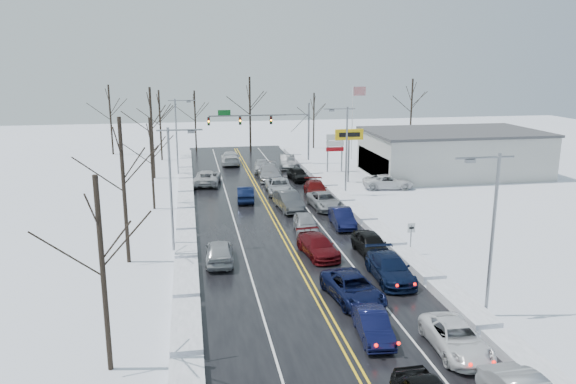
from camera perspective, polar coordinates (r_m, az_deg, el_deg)
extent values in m
plane|color=white|center=(46.54, -0.90, -3.67)|extent=(160.00, 160.00, 0.00)
cube|color=black|center=(48.43, -1.28, -2.97)|extent=(14.00, 84.00, 0.01)
cube|color=white|center=(47.91, -10.31, -3.38)|extent=(1.55, 72.00, 0.57)
cube|color=white|center=(50.11, 7.35, -2.52)|extent=(1.55, 72.00, 0.57)
cylinder|color=slate|center=(74.21, 2.11, 5.97)|extent=(0.24, 0.24, 8.00)
cylinder|color=slate|center=(72.83, -2.92, 7.79)|extent=(13.00, 0.18, 0.18)
cylinder|color=slate|center=(73.79, 1.20, 7.03)|extent=(2.33, 0.10, 2.33)
cube|color=#0C591E|center=(72.36, -6.50, 8.01)|extent=(1.60, 0.08, 0.70)
cube|color=black|center=(73.10, -1.74, 7.31)|extent=(0.32, 0.25, 1.05)
sphere|color=#3F0705|center=(72.91, -1.72, 7.54)|extent=(0.20, 0.20, 0.20)
sphere|color=orange|center=(72.94, -1.72, 7.30)|extent=(0.22, 0.22, 0.22)
sphere|color=black|center=(72.97, -1.72, 7.07)|extent=(0.20, 0.20, 0.20)
cube|color=black|center=(72.62, -4.89, 7.23)|extent=(0.32, 0.25, 1.05)
sphere|color=#3F0705|center=(72.43, -4.88, 7.45)|extent=(0.20, 0.20, 0.20)
sphere|color=orange|center=(72.47, -4.88, 7.22)|extent=(0.22, 0.22, 0.22)
sphere|color=black|center=(72.50, -4.87, 6.98)|extent=(0.20, 0.20, 0.20)
cube|color=black|center=(72.37, -8.07, 7.13)|extent=(0.32, 0.25, 1.05)
sphere|color=#3F0705|center=(72.18, -8.07, 7.35)|extent=(0.20, 0.20, 0.20)
sphere|color=orange|center=(72.21, -8.06, 7.11)|extent=(0.22, 0.22, 0.22)
sphere|color=black|center=(72.25, -8.05, 6.88)|extent=(0.20, 0.20, 0.20)
cylinder|color=slate|center=(63.38, 6.17, 3.50)|extent=(0.20, 0.20, 5.60)
cube|color=yellow|center=(62.98, 6.23, 5.83)|extent=(3.20, 0.30, 1.20)
cube|color=black|center=(62.82, 6.27, 5.80)|extent=(2.40, 0.04, 0.50)
cylinder|color=slate|center=(68.98, 4.05, 3.68)|extent=(0.16, 0.16, 4.00)
cylinder|color=slate|center=(69.44, 5.49, 3.72)|extent=(0.16, 0.16, 4.00)
cube|color=white|center=(68.85, 4.81, 5.59)|extent=(2.20, 0.22, 0.70)
cube|color=white|center=(68.97, 4.80, 4.93)|extent=(2.20, 0.22, 0.70)
cube|color=#9A0B12|center=(69.07, 4.78, 4.36)|extent=(2.20, 0.22, 0.50)
cylinder|color=slate|center=(41.02, 12.36, -4.77)|extent=(0.08, 0.08, 2.20)
cube|color=white|center=(40.75, 12.43, -3.57)|extent=(0.55, 0.05, 0.70)
cube|color=black|center=(40.71, 12.45, -3.59)|extent=(0.35, 0.02, 0.15)
cylinder|color=silver|center=(77.62, 6.54, 6.97)|extent=(0.14, 0.14, 10.00)
cube|color=#B0B1AC|center=(70.17, 16.37, 3.75)|extent=(20.00, 12.00, 5.00)
cube|color=#262628|center=(66.52, 8.61, 2.85)|extent=(0.10, 11.00, 2.80)
cube|color=#3F3F42|center=(69.80, 16.52, 5.89)|extent=(20.40, 12.40, 0.30)
cylinder|color=slate|center=(31.61, 20.05, -4.35)|extent=(0.18, 0.18, 9.00)
cylinder|color=slate|center=(30.23, 19.39, 3.32)|extent=(3.20, 0.12, 0.12)
cube|color=slate|center=(29.87, 18.02, 3.01)|extent=(0.50, 0.25, 0.18)
cylinder|color=slate|center=(56.86, 5.96, 4.09)|extent=(0.18, 0.18, 9.00)
cylinder|color=slate|center=(56.10, 5.27, 8.40)|extent=(3.20, 0.12, 0.12)
cube|color=slate|center=(55.91, 4.47, 8.25)|extent=(0.50, 0.25, 0.18)
cylinder|color=slate|center=(40.98, -11.82, 0.18)|extent=(0.18, 0.18, 9.00)
cylinder|color=slate|center=(40.20, -10.97, 6.20)|extent=(3.20, 0.12, 0.12)
cube|color=slate|center=(40.22, -9.81, 6.03)|extent=(0.50, 0.25, 0.18)
cylinder|color=slate|center=(68.53, -11.25, 5.51)|extent=(0.18, 0.18, 9.00)
cylinder|color=slate|center=(68.07, -10.74, 9.12)|extent=(3.20, 0.12, 0.12)
cube|color=slate|center=(68.08, -10.05, 9.02)|extent=(0.50, 0.25, 0.18)
cylinder|color=#2D231C|center=(25.92, -18.26, -8.12)|extent=(0.24, 0.24, 9.00)
cylinder|color=#2D231C|center=(39.14, -16.31, 0.04)|extent=(0.27, 0.27, 10.00)
cylinder|color=#2D231C|center=(52.86, -13.66, 2.78)|extent=(0.23, 0.23, 8.50)
cylinder|color=#2D231C|center=(66.56, -13.64, 5.81)|extent=(0.28, 0.28, 10.50)
cylinder|color=#2D231C|center=(78.50, -12.84, 6.61)|extent=(0.25, 0.25, 9.50)
cylinder|color=#2D231C|center=(85.05, -17.56, 7.00)|extent=(0.27, 0.27, 10.00)
cylinder|color=#2D231C|center=(85.40, -9.40, 7.13)|extent=(0.24, 0.24, 9.00)
cylinder|color=#2D231C|center=(83.80, -3.88, 7.85)|extent=(0.29, 0.29, 11.00)
cylinder|color=#2D231C|center=(87.05, 2.64, 7.25)|extent=(0.23, 0.23, 8.50)
cylinder|color=#2D231C|center=(92.25, 12.41, 7.93)|extent=(0.28, 0.28, 10.50)
imported|color=black|center=(29.53, 8.58, -14.40)|extent=(1.78, 4.21, 1.35)
imported|color=#0B1033|center=(33.49, 6.58, -10.83)|extent=(3.10, 5.59, 1.48)
imported|color=#500A0F|center=(40.29, 3.05, -6.46)|extent=(2.62, 5.18, 1.44)
imported|color=#95979C|center=(45.32, 1.79, -4.15)|extent=(2.24, 4.66, 1.53)
imported|color=#3A3C3F|center=(51.93, 0.06, -1.83)|extent=(2.32, 5.33, 1.71)
imported|color=#ADB0B5|center=(58.18, -0.93, -0.15)|extent=(2.79, 5.60, 1.52)
imported|color=gray|center=(64.87, -1.92, 1.28)|extent=(2.83, 6.06, 1.71)
imported|color=#A4A7AC|center=(69.21, -2.69, 2.05)|extent=(2.37, 4.76, 1.56)
imported|color=white|center=(29.18, 16.63, -15.22)|extent=(2.47, 4.99, 1.36)
imported|color=black|center=(36.67, 10.28, -8.74)|extent=(2.37, 5.44, 1.56)
imported|color=black|center=(40.89, 8.38, -6.28)|extent=(1.95, 4.70, 1.59)
imported|color=black|center=(47.17, 5.51, -3.49)|extent=(1.86, 4.65, 1.50)
imported|color=gray|center=(52.57, 3.74, -1.67)|extent=(2.75, 5.43, 1.47)
imported|color=#530B0B|center=(56.99, 2.82, -0.46)|extent=(2.71, 5.49, 1.54)
imported|color=black|center=(64.28, 1.02, 1.17)|extent=(2.18, 4.57, 1.51)
imported|color=#46494C|center=(71.37, -0.08, 2.42)|extent=(2.37, 5.34, 1.70)
imported|color=black|center=(55.25, -4.34, -0.93)|extent=(1.91, 4.66, 1.50)
imported|color=#B8B8BA|center=(62.91, -8.16, 0.76)|extent=(3.44, 6.11, 1.61)
imported|color=silver|center=(74.58, -5.84, 2.83)|extent=(2.68, 6.02, 1.72)
imported|color=#9A9DA1|center=(39.22, -6.95, -7.11)|extent=(2.14, 4.81, 1.61)
imported|color=white|center=(61.32, 10.12, 0.35)|extent=(5.66, 3.14, 1.50)
imported|color=#3C3F41|center=(65.38, 11.92, 1.09)|extent=(2.26, 5.06, 1.44)
imported|color=black|center=(70.94, 8.31, 2.20)|extent=(2.27, 4.79, 1.58)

